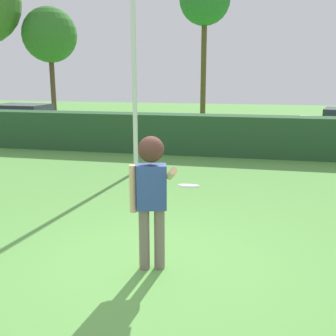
% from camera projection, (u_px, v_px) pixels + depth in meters
% --- Properties ---
extents(ground_plane, '(60.00, 60.00, 0.00)m').
position_uv_depth(ground_plane, '(152.00, 267.00, 5.47)').
color(ground_plane, '#5C9D46').
extents(person, '(0.70, 0.67, 1.79)m').
position_uv_depth(person, '(151.00, 187.00, 5.17)').
color(person, '#796560').
rests_on(person, ground).
extents(frisbee, '(0.23, 0.23, 0.06)m').
position_uv_depth(frisbee, '(189.00, 186.00, 4.41)').
color(frisbee, white).
extents(lamppost, '(0.24, 0.24, 6.39)m').
position_uv_depth(lamppost, '(134.00, 33.00, 9.94)').
color(lamppost, silver).
rests_on(lamppost, ground).
extents(hedge_row, '(26.70, 0.90, 1.26)m').
position_uv_depth(hedge_row, '(215.00, 135.00, 12.90)').
color(hedge_row, '#274D2C').
rests_on(hedge_row, ground).
extents(parked_car_white, '(4.28, 1.97, 1.25)m').
position_uv_depth(parked_car_white, '(23.00, 117.00, 17.42)').
color(parked_car_white, white).
rests_on(parked_car_white, ground).
extents(willow_tree, '(2.63, 2.63, 7.56)m').
position_uv_depth(willow_tree, '(205.00, 1.00, 20.74)').
color(willow_tree, brown).
rests_on(willow_tree, ground).
extents(maple_tree, '(2.93, 2.93, 6.03)m').
position_uv_depth(maple_tree, '(50.00, 35.00, 21.93)').
color(maple_tree, brown).
rests_on(maple_tree, ground).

